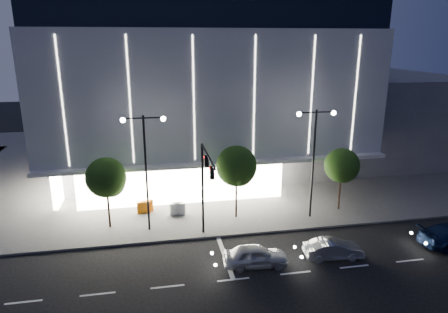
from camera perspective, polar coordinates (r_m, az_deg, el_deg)
name	(u,v)px	position (r m, az deg, el deg)	size (l,w,h in m)	color
ground	(198,270)	(26.52, -3.75, -15.82)	(160.00, 160.00, 0.00)	black
sidewalk_museum	(215,159)	(48.98, -1.33, -0.34)	(70.00, 40.00, 0.15)	#474747
museum	(199,85)	(45.23, -3.62, 10.15)	(30.00, 25.80, 18.00)	#4C4C51
annex_building	(376,114)	(55.13, 20.84, 5.74)	(16.00, 20.00, 10.00)	#4C4C51
traffic_mast	(205,177)	(27.44, -2.71, -2.99)	(0.33, 5.89, 7.07)	black
street_lamp_west	(145,157)	(29.48, -11.17, -0.02)	(3.16, 0.36, 9.00)	black
street_lamp_east	(314,148)	(32.00, 12.76, 1.17)	(3.16, 0.36, 9.00)	black
tree_left	(107,180)	(31.23, -16.44, -3.17)	(3.02, 3.02, 5.72)	black
tree_mid	(237,168)	(31.61, 1.83, -1.68)	(3.25, 3.25, 6.15)	black
tree_right	(342,167)	(34.72, 16.50, -1.48)	(2.91, 2.91, 5.51)	black
car_lead	(255,256)	(26.59, 4.51, -13.95)	(1.69, 4.19, 1.43)	#B3B6BB
car_second	(333,249)	(28.34, 15.32, -12.65)	(1.36, 3.91, 1.29)	#9FA3A7
barrier_a	(147,206)	(34.46, -11.00, -6.97)	(1.10, 0.25, 1.00)	orange
barrier_b	(176,209)	(33.60, -6.87, -7.40)	(1.10, 0.25, 1.00)	white
barrier_c	(144,208)	(34.22, -11.40, -7.16)	(1.10, 0.25, 1.00)	#D2620B
barrier_d	(179,209)	(33.57, -6.41, -7.40)	(1.10, 0.25, 1.00)	silver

